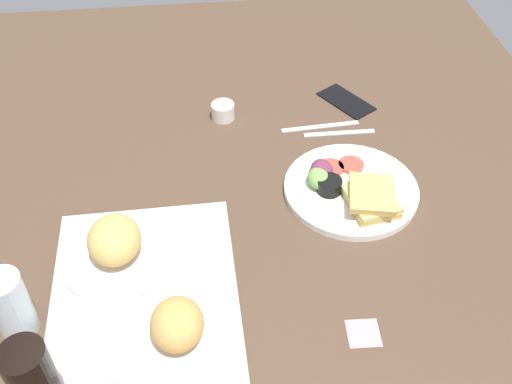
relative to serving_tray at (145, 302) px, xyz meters
The scene contains 11 objects.
ground_plane 32.62cm from the serving_tray, 51.37° to the right, with size 190.00×150.00×3.00cm, color #4C3828.
serving_tray is the anchor object (origin of this frame).
bread_plate_near 11.56cm from the serving_tray, 150.30° to the right, with size 21.84×21.84×8.27cm.
bread_plate_far 11.86cm from the serving_tray, 26.56° to the left, with size 21.45×21.45×9.08cm.
plate_with_salad 48.54cm from the serving_tray, 61.13° to the right, with size 28.44×28.44×5.40cm.
drinking_glass 22.14cm from the serving_tray, 96.06° to the left, with size 6.61×6.61×13.02cm, color silver.
espresso_cup 56.46cm from the serving_tray, 18.57° to the right, with size 5.60×5.60×4.00cm, color silver.
fork 62.95cm from the serving_tray, 45.53° to the right, with size 17.00×1.40×0.50cm, color #B7B7BC.
knife 62.39cm from the serving_tray, 40.98° to the right, with size 19.00×1.40×0.50cm, color #B7B7BC.
cell_phone 75.04cm from the serving_tray, 41.13° to the right, with size 14.40×7.20×0.80cm, color black.
sticky_note 38.51cm from the serving_tray, 105.55° to the right, with size 5.60×5.60×0.12cm, color pink.
Camera 1 is at (-84.39, 13.10, 87.59)cm, focal length 41.63 mm.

